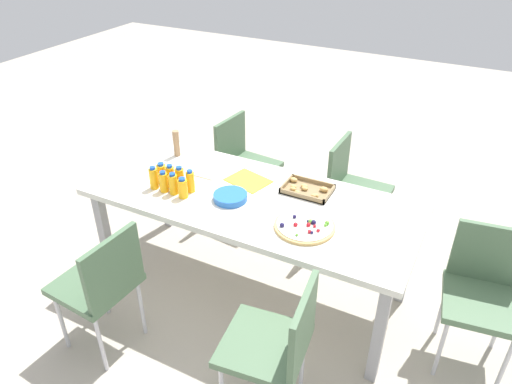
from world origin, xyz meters
TOP-DOWN VIEW (x-y plane):
  - ground_plane at (0.00, 0.00)m, footprint 12.00×12.00m
  - party_table at (0.00, 0.00)m, footprint 2.03×0.85m
  - chair_end at (1.37, 0.08)m, footprint 0.45×0.45m
  - chair_far_left at (-0.49, 0.78)m, footprint 0.44×0.44m
  - chair_near_right at (0.54, -0.76)m, footprint 0.44×0.44m
  - chair_far_right at (0.41, 0.80)m, footprint 0.41×0.41m
  - chair_near_left at (-0.49, -0.82)m, footprint 0.43×0.43m
  - juice_bottle_0 at (-0.58, -0.19)m, footprint 0.05×0.05m
  - juice_bottle_1 at (-0.51, -0.19)m, footprint 0.05×0.05m
  - juice_bottle_2 at (-0.44, -0.18)m, footprint 0.05×0.05m
  - juice_bottle_3 at (-0.36, -0.19)m, footprint 0.06×0.06m
  - juice_bottle_4 at (-0.58, -0.11)m, footprint 0.06×0.06m
  - juice_bottle_5 at (-0.51, -0.12)m, footprint 0.05×0.05m
  - juice_bottle_6 at (-0.44, -0.11)m, footprint 0.06×0.06m
  - juice_bottle_7 at (-0.36, -0.12)m, footprint 0.05×0.05m
  - fruit_pizza at (0.42, -0.15)m, footprint 0.34×0.34m
  - snack_tray at (0.28, 0.21)m, footprint 0.30×0.21m
  - plate_stack at (-0.09, -0.09)m, footprint 0.21×0.21m
  - napkin_stack at (-0.39, 0.13)m, footprint 0.15×0.15m
  - cardboard_tube at (-0.72, 0.24)m, footprint 0.04×0.04m
  - paper_folder at (-0.10, 0.16)m, footprint 0.30×0.26m

SIDE VIEW (x-z plane):
  - ground_plane at x=0.00m, z-range 0.00..0.00m
  - chair_end at x=1.37m, z-range 0.09..0.92m
  - chair_far_left at x=-0.49m, z-range 0.09..0.92m
  - chair_near_right at x=0.54m, z-range 0.09..0.92m
  - chair_far_right at x=0.41m, z-range 0.09..0.92m
  - chair_near_left at x=-0.49m, z-range 0.09..0.92m
  - party_table at x=0.00m, z-range 0.30..1.04m
  - paper_folder at x=-0.10m, z-range 0.73..0.74m
  - napkin_stack at x=-0.39m, z-range 0.73..0.74m
  - snack_tray at x=0.28m, z-range 0.73..0.77m
  - fruit_pizza at x=0.42m, z-range 0.72..0.77m
  - plate_stack at x=-0.09m, z-range 0.73..0.77m
  - juice_bottle_3 at x=-0.36m, z-range 0.73..0.86m
  - juice_bottle_4 at x=-0.58m, z-range 0.73..0.87m
  - juice_bottle_1 at x=-0.51m, z-range 0.73..0.87m
  - juice_bottle_2 at x=-0.44m, z-range 0.73..0.87m
  - juice_bottle_7 at x=-0.36m, z-range 0.73..0.88m
  - juice_bottle_5 at x=-0.51m, z-range 0.73..0.88m
  - juice_bottle_6 at x=-0.44m, z-range 0.73..0.88m
  - juice_bottle_0 at x=-0.58m, z-range 0.73..0.88m
  - cardboard_tube at x=-0.72m, z-range 0.73..0.92m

